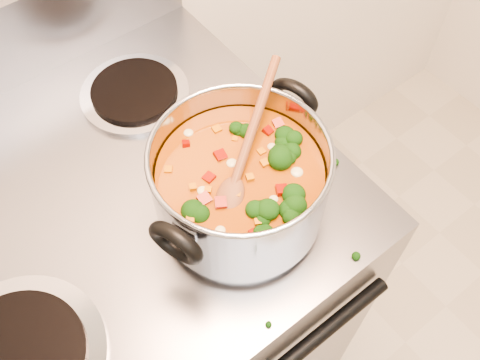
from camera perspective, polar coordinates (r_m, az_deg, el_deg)
name	(u,v)px	position (r m, az deg, el deg)	size (l,w,h in m)	color
electric_range	(134,308)	(1.27, -11.28, -13.23)	(0.78, 0.70, 1.08)	gray
stockpot	(240,183)	(0.76, -0.03, -0.31)	(0.32, 0.25, 0.15)	#A5A5AD
wooden_spoon	(242,159)	(0.73, 0.24, 2.21)	(0.22, 0.16, 0.08)	brown
cooktop_crumbs	(305,185)	(0.86, 6.91, -0.54)	(0.15, 0.32, 0.01)	black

